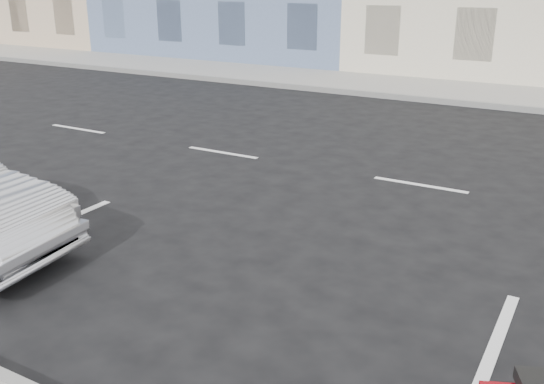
{
  "coord_description": "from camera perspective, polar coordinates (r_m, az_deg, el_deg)",
  "views": [
    {
      "loc": [
        0.59,
        -9.6,
        3.32
      ],
      "look_at": [
        -2.89,
        -3.48,
        0.8
      ],
      "focal_mm": 40.0,
      "sensor_mm": 36.0,
      "label": 1
    }
  ],
  "objects": [
    {
      "name": "sidewalk_far",
      "position": [
        19.41,
        12.64,
        9.6
      ],
      "size": [
        80.0,
        3.4,
        0.15
      ],
      "primitive_type": "cube",
      "color": "gray",
      "rests_on": "ground"
    },
    {
      "name": "curb_far",
      "position": [
        17.81,
        10.97,
        8.86
      ],
      "size": [
        80.0,
        0.12,
        0.16
      ],
      "primitive_type": "cube",
      "color": "gray",
      "rests_on": "ground"
    }
  ]
}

